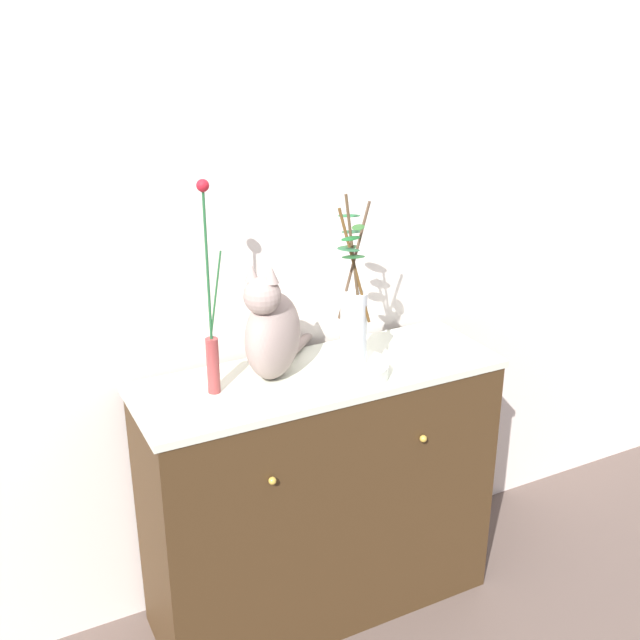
{
  "coord_description": "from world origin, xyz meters",
  "views": [
    {
      "loc": [
        -0.99,
        -1.96,
        1.97
      ],
      "look_at": [
        0.0,
        0.0,
        1.11
      ],
      "focal_mm": 42.42,
      "sensor_mm": 36.0,
      "label": 1
    }
  ],
  "objects": [
    {
      "name": "vase_slim_green",
      "position": [
        -0.35,
        0.02,
        1.12
      ],
      "size": [
        0.06,
        0.04,
        0.65
      ],
      "color": "brown",
      "rests_on": "sideboard"
    },
    {
      "name": "ground_plane",
      "position": [
        0.0,
        0.0,
        0.0
      ],
      "size": [
        6.0,
        6.0,
        0.0
      ],
      "primitive_type": "plane",
      "color": "brown"
    },
    {
      "name": "wall_back",
      "position": [
        0.0,
        0.28,
        1.3
      ],
      "size": [
        4.4,
        0.08,
        2.6
      ],
      "primitive_type": "cube",
      "color": "silver",
      "rests_on": "ground_plane"
    },
    {
      "name": "cat_sitting",
      "position": [
        -0.15,
        0.04,
        1.08
      ],
      "size": [
        0.39,
        0.37,
        0.39
      ],
      "color": "gray",
      "rests_on": "sideboard"
    },
    {
      "name": "sideboard",
      "position": [
        0.0,
        -0.0,
        0.46
      ],
      "size": [
        1.2,
        0.43,
        0.93
      ],
      "color": "#3C2915",
      "rests_on": "ground_plane"
    },
    {
      "name": "bowl_porcelain",
      "position": [
        0.08,
        -0.07,
        0.95
      ],
      "size": [
        0.23,
        0.23,
        0.05
      ],
      "primitive_type": "cylinder",
      "color": "white",
      "rests_on": "sideboard"
    },
    {
      "name": "vase_glass_clear",
      "position": [
        0.08,
        -0.07,
        1.12
      ],
      "size": [
        0.16,
        0.21,
        0.54
      ],
      "color": "silver",
      "rests_on": "bowl_porcelain"
    }
  ]
}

